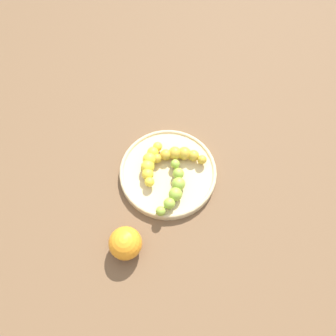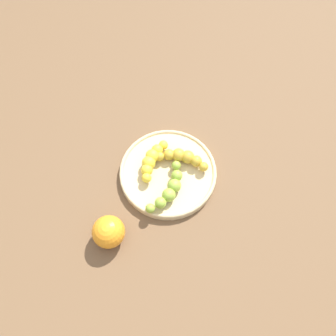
% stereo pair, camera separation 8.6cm
% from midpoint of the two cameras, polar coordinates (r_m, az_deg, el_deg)
% --- Properties ---
extents(ground_plane, '(2.40, 2.40, 0.00)m').
position_cam_midpoint_polar(ground_plane, '(0.89, 2.74, -1.36)').
color(ground_plane, brown).
extents(fruit_bowl, '(0.25, 0.25, 0.02)m').
position_cam_midpoint_polar(fruit_bowl, '(0.88, 2.77, -1.03)').
color(fruit_bowl, '#D1B784').
rests_on(fruit_bowl, ground_plane).
extents(banana_yellow, '(0.12, 0.05, 0.03)m').
position_cam_midpoint_polar(banana_yellow, '(0.87, 0.12, 1.08)').
color(banana_yellow, yellow).
rests_on(banana_yellow, fruit_bowl).
extents(banana_green, '(0.15, 0.07, 0.03)m').
position_cam_midpoint_polar(banana_green, '(0.84, 3.15, -3.81)').
color(banana_green, '#8CAD38').
rests_on(banana_green, fruit_bowl).
extents(banana_spotted, '(0.05, 0.14, 0.03)m').
position_cam_midpoint_polar(banana_spotted, '(0.88, 5.23, 1.45)').
color(banana_spotted, gold).
rests_on(banana_spotted, fruit_bowl).
extents(orange_fruit, '(0.08, 0.08, 0.08)m').
position_cam_midpoint_polar(orange_fruit, '(0.80, -6.74, -10.73)').
color(orange_fruit, orange).
rests_on(orange_fruit, ground_plane).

